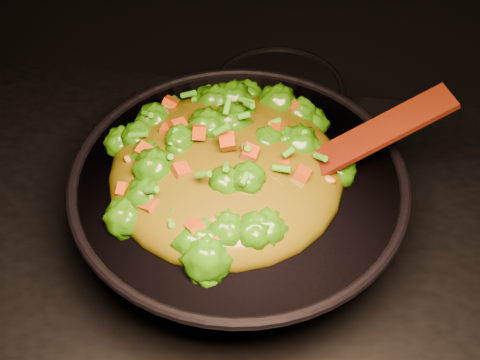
# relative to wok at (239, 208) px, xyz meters

# --- Properties ---
(wok) EXTENTS (0.48, 0.48, 0.12)m
(wok) POSITION_rel_wok_xyz_m (0.00, 0.00, 0.00)
(wok) COLOR black
(wok) RESTS_ON stovetop
(stir_fry) EXTENTS (0.40, 0.40, 0.11)m
(stir_fry) POSITION_rel_wok_xyz_m (-0.02, -0.00, 0.12)
(stir_fry) COLOR #246106
(stir_fry) RESTS_ON wok
(spatula) EXTENTS (0.27, 0.16, 0.12)m
(spatula) POSITION_rel_wok_xyz_m (0.14, 0.03, 0.11)
(spatula) COLOR #361804
(spatula) RESTS_ON wok
(back_pot) EXTENTS (0.23, 0.23, 0.11)m
(back_pot) POSITION_rel_wok_xyz_m (0.03, 0.21, -0.01)
(back_pot) COLOR black
(back_pot) RESTS_ON stovetop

